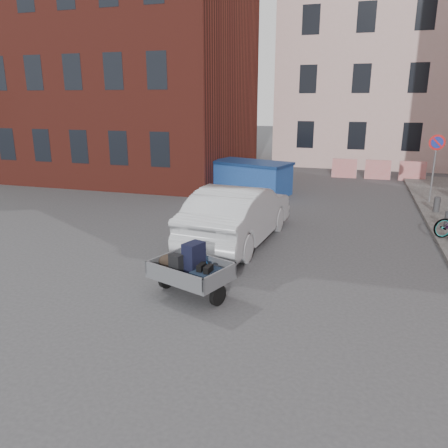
% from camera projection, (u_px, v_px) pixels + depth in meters
% --- Properties ---
extents(ground, '(120.00, 120.00, 0.00)m').
position_uv_depth(ground, '(213.00, 276.00, 10.42)').
color(ground, '#38383A').
rests_on(ground, ground).
extents(building_brick, '(12.00, 10.00, 14.00)m').
position_uv_depth(building_brick, '(127.00, 41.00, 22.95)').
color(building_brick, '#591E16').
rests_on(building_brick, ground).
extents(building_pink, '(16.00, 8.00, 14.00)m').
position_uv_depth(building_pink, '(414.00, 50.00, 27.07)').
color(building_pink, '#CDA79E').
rests_on(building_pink, ground).
extents(far_building, '(6.00, 6.00, 8.00)m').
position_uv_depth(far_building, '(62.00, 100.00, 35.11)').
color(far_building, maroon).
rests_on(far_building, ground).
extents(no_parking_sign, '(0.60, 0.09, 2.65)m').
position_uv_depth(no_parking_sign, '(435.00, 154.00, 16.93)').
color(no_parking_sign, gray).
rests_on(no_parking_sign, sidewalk).
extents(barriers, '(4.70, 0.18, 1.00)m').
position_uv_depth(barriers, '(378.00, 170.00, 22.92)').
color(barriers, red).
rests_on(barriers, ground).
extents(trailer, '(1.88, 1.98, 1.20)m').
position_uv_depth(trailer, '(190.00, 269.00, 9.23)').
color(trailer, black).
rests_on(trailer, ground).
extents(dumpster, '(3.77, 2.68, 1.43)m').
position_uv_depth(dumpster, '(251.00, 177.00, 19.41)').
color(dumpster, '#20499B').
rests_on(dumpster, ground).
extents(silver_car, '(2.28, 5.30, 1.70)m').
position_uv_depth(silver_car, '(238.00, 214.00, 12.75)').
color(silver_car, '#B7BABF').
rests_on(silver_car, ground).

